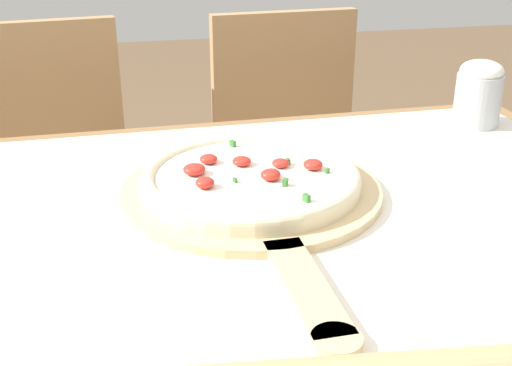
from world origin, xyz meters
TOP-DOWN VIEW (x-y plane):
  - dining_table at (0.00, 0.00)m, footprint 1.30×0.87m
  - towel_cloth at (0.00, 0.00)m, footprint 1.22×0.79m
  - pizza_peel at (0.05, 0.07)m, footprint 0.37×0.56m
  - pizza at (0.05, 0.09)m, footprint 0.31×0.31m
  - chair_left at (-0.28, 0.76)m, footprint 0.44×0.44m
  - chair_right at (0.32, 0.76)m, footprint 0.42×0.42m
  - flour_cup at (0.53, 0.29)m, footprint 0.08×0.08m

SIDE VIEW (x-z plane):
  - chair_left at x=-0.28m, z-range 0.06..0.93m
  - chair_right at x=0.32m, z-range 0.06..0.93m
  - dining_table at x=0.00m, z-range 0.26..0.99m
  - towel_cloth at x=0.00m, z-range 0.73..0.74m
  - pizza_peel at x=0.05m, z-range 0.74..0.75m
  - pizza at x=0.05m, z-range 0.75..0.78m
  - flour_cup at x=0.53m, z-range 0.74..0.86m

